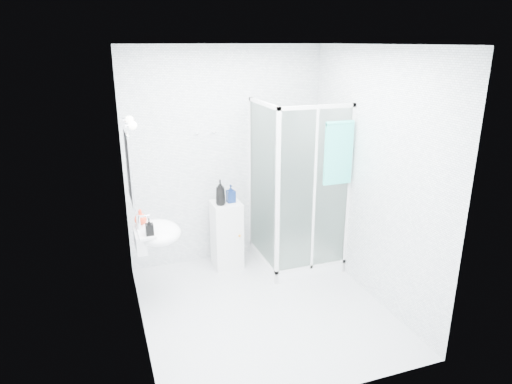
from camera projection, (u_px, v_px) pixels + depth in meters
name	position (u px, v px, depth m)	size (l,w,h in m)	color
room	(263.00, 188.00, 4.32)	(2.40, 2.60, 2.60)	white
shower_enclosure	(293.00, 232.00, 5.48)	(0.90, 0.95, 2.00)	white
wall_basin	(155.00, 233.00, 4.57)	(0.46, 0.56, 0.35)	white
mirror	(129.00, 167.00, 4.28)	(0.02, 0.60, 0.70)	white
vanity_lights	(130.00, 123.00, 4.16)	(0.10, 0.40, 0.08)	silver
wall_hooks	(205.00, 133.00, 5.26)	(0.23, 0.06, 0.03)	silver
storage_cabinet	(227.00, 235.00, 5.50)	(0.34, 0.36, 0.81)	white
hand_towel	(339.00, 152.00, 4.90)	(0.33, 0.05, 0.69)	#35CABD
shampoo_bottle_a	(220.00, 193.00, 5.26)	(0.12, 0.12, 0.30)	black
shampoo_bottle_b	(231.00, 194.00, 5.37)	(0.10, 0.10, 0.21)	#0D2151
soap_dispenser_orange	(140.00, 217.00, 4.59)	(0.13, 0.13, 0.16)	#F63D1D
soap_dispenser_black	(149.00, 227.00, 4.34)	(0.07, 0.08, 0.17)	black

